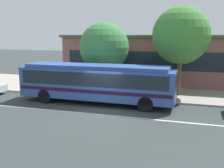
# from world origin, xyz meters

# --- Properties ---
(ground_plane) EXTENTS (120.00, 120.00, 0.00)m
(ground_plane) POSITION_xyz_m (0.00, 0.00, 0.00)
(ground_plane) COLOR #333A3B
(sidewalk_slab) EXTENTS (60.00, 8.00, 0.12)m
(sidewalk_slab) POSITION_xyz_m (0.00, 7.10, 0.06)
(sidewalk_slab) COLOR #A2978D
(sidewalk_slab) RESTS_ON ground_plane
(lane_stripe_center) EXTENTS (56.00, 0.16, 0.01)m
(lane_stripe_center) POSITION_xyz_m (0.00, -0.80, 0.00)
(lane_stripe_center) COLOR silver
(lane_stripe_center) RESTS_ON ground_plane
(transit_bus) EXTENTS (11.06, 2.61, 2.75)m
(transit_bus) POSITION_xyz_m (-0.93, 1.75, 1.60)
(transit_bus) COLOR #2E4D95
(transit_bus) RESTS_ON ground_plane
(pedestrian_waiting_near_sign) EXTENTS (0.47, 0.47, 1.68)m
(pedestrian_waiting_near_sign) POSITION_xyz_m (2.93, 3.99, 1.10)
(pedestrian_waiting_near_sign) COLOR slate
(pedestrian_waiting_near_sign) RESTS_ON sidewalk_slab
(pedestrian_walking_along_curb) EXTENTS (0.48, 0.48, 1.69)m
(pedestrian_walking_along_curb) POSITION_xyz_m (-4.50, 4.06, 1.11)
(pedestrian_walking_along_curb) COLOR navy
(pedestrian_walking_along_curb) RESTS_ON sidewalk_slab
(bus_stop_sign) EXTENTS (0.08, 0.44, 2.36)m
(bus_stop_sign) POSITION_xyz_m (3.74, 3.74, 1.64)
(bus_stop_sign) COLOR gray
(bus_stop_sign) RESTS_ON sidewalk_slab
(street_tree_near_stop) EXTENTS (4.17, 4.17, 5.77)m
(street_tree_near_stop) POSITION_xyz_m (-1.65, 5.62, 3.79)
(street_tree_near_stop) COLOR brown
(street_tree_near_stop) RESTS_ON sidewalk_slab
(street_tree_mid_block) EXTENTS (4.39, 4.39, 6.86)m
(street_tree_mid_block) POSITION_xyz_m (4.55, 5.57, 4.77)
(street_tree_mid_block) COLOR brown
(street_tree_mid_block) RESTS_ON sidewalk_slab
(station_building) EXTENTS (20.15, 8.61, 4.82)m
(station_building) POSITION_xyz_m (2.93, 12.37, 2.42)
(station_building) COLOR #8E5453
(station_building) RESTS_ON ground_plane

